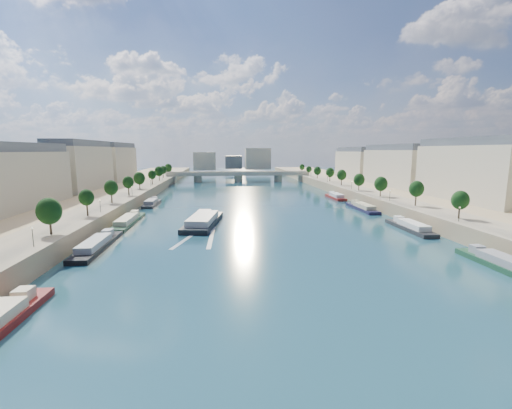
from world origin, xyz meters
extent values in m
plane|color=#0B2834|center=(0.00, 100.00, 0.00)|extent=(700.00, 700.00, 0.00)
cube|color=#9E8460|center=(-72.00, 100.00, 2.50)|extent=(44.00, 520.00, 5.00)
cube|color=#9E8460|center=(72.00, 100.00, 2.50)|extent=(44.00, 520.00, 5.00)
cube|color=gray|center=(-57.00, 100.00, 5.05)|extent=(14.00, 520.00, 0.10)
cube|color=gray|center=(57.00, 100.00, 5.05)|extent=(14.00, 520.00, 0.10)
cylinder|color=#382B1E|center=(-55.00, 42.00, 6.91)|extent=(0.50, 0.50, 3.82)
ellipsoid|color=black|center=(-55.00, 42.00, 10.50)|extent=(4.80, 4.80, 5.52)
cylinder|color=#382B1E|center=(-55.00, 66.00, 6.91)|extent=(0.50, 0.50, 3.82)
ellipsoid|color=black|center=(-55.00, 66.00, 10.50)|extent=(4.80, 4.80, 5.52)
cylinder|color=#382B1E|center=(-55.00, 90.00, 6.91)|extent=(0.50, 0.50, 3.82)
ellipsoid|color=black|center=(-55.00, 90.00, 10.50)|extent=(4.80, 4.80, 5.52)
cylinder|color=#382B1E|center=(-55.00, 114.00, 6.91)|extent=(0.50, 0.50, 3.82)
ellipsoid|color=black|center=(-55.00, 114.00, 10.50)|extent=(4.80, 4.80, 5.52)
cylinder|color=#382B1E|center=(-55.00, 138.00, 6.91)|extent=(0.50, 0.50, 3.82)
ellipsoid|color=black|center=(-55.00, 138.00, 10.50)|extent=(4.80, 4.80, 5.52)
cylinder|color=#382B1E|center=(-55.00, 162.00, 6.91)|extent=(0.50, 0.50, 3.82)
ellipsoid|color=black|center=(-55.00, 162.00, 10.50)|extent=(4.80, 4.80, 5.52)
cylinder|color=#382B1E|center=(-55.00, 186.00, 6.91)|extent=(0.50, 0.50, 3.82)
ellipsoid|color=black|center=(-55.00, 186.00, 10.50)|extent=(4.80, 4.80, 5.52)
cylinder|color=#382B1E|center=(-55.00, 210.00, 6.91)|extent=(0.50, 0.50, 3.82)
ellipsoid|color=black|center=(-55.00, 210.00, 10.50)|extent=(4.80, 4.80, 5.52)
cylinder|color=#382B1E|center=(-55.00, 234.00, 6.91)|extent=(0.50, 0.50, 3.82)
ellipsoid|color=black|center=(-55.00, 234.00, 10.50)|extent=(4.80, 4.80, 5.52)
cylinder|color=#382B1E|center=(55.00, 50.00, 6.91)|extent=(0.50, 0.50, 3.82)
ellipsoid|color=black|center=(55.00, 50.00, 10.50)|extent=(4.80, 4.80, 5.52)
cylinder|color=#382B1E|center=(55.00, 74.00, 6.91)|extent=(0.50, 0.50, 3.82)
ellipsoid|color=black|center=(55.00, 74.00, 10.50)|extent=(4.80, 4.80, 5.52)
cylinder|color=#382B1E|center=(55.00, 98.00, 6.91)|extent=(0.50, 0.50, 3.82)
ellipsoid|color=black|center=(55.00, 98.00, 10.50)|extent=(4.80, 4.80, 5.52)
cylinder|color=#382B1E|center=(55.00, 122.00, 6.91)|extent=(0.50, 0.50, 3.82)
ellipsoid|color=black|center=(55.00, 122.00, 10.50)|extent=(4.80, 4.80, 5.52)
cylinder|color=#382B1E|center=(55.00, 146.00, 6.91)|extent=(0.50, 0.50, 3.82)
ellipsoid|color=black|center=(55.00, 146.00, 10.50)|extent=(4.80, 4.80, 5.52)
cylinder|color=#382B1E|center=(55.00, 170.00, 6.91)|extent=(0.50, 0.50, 3.82)
ellipsoid|color=black|center=(55.00, 170.00, 10.50)|extent=(4.80, 4.80, 5.52)
cylinder|color=#382B1E|center=(55.00, 194.00, 6.91)|extent=(0.50, 0.50, 3.82)
ellipsoid|color=black|center=(55.00, 194.00, 10.50)|extent=(4.80, 4.80, 5.52)
cylinder|color=#382B1E|center=(55.00, 218.00, 6.91)|extent=(0.50, 0.50, 3.82)
ellipsoid|color=black|center=(55.00, 218.00, 10.50)|extent=(4.80, 4.80, 5.52)
cylinder|color=#382B1E|center=(55.00, 242.00, 6.91)|extent=(0.50, 0.50, 3.82)
ellipsoid|color=black|center=(55.00, 242.00, 10.50)|extent=(4.80, 4.80, 5.52)
cylinder|color=black|center=(-52.50, 30.00, 7.00)|extent=(0.14, 0.14, 4.00)
sphere|color=#FFE5B2|center=(-52.50, 30.00, 9.10)|extent=(0.36, 0.36, 0.36)
cylinder|color=black|center=(-52.50, 70.00, 7.00)|extent=(0.14, 0.14, 4.00)
sphere|color=#FFE5B2|center=(-52.50, 70.00, 9.10)|extent=(0.36, 0.36, 0.36)
cylinder|color=black|center=(-52.50, 110.00, 7.00)|extent=(0.14, 0.14, 4.00)
sphere|color=#FFE5B2|center=(-52.50, 110.00, 9.10)|extent=(0.36, 0.36, 0.36)
cylinder|color=black|center=(-52.50, 150.00, 7.00)|extent=(0.14, 0.14, 4.00)
sphere|color=#FFE5B2|center=(-52.50, 150.00, 9.10)|extent=(0.36, 0.36, 0.36)
cylinder|color=black|center=(-52.50, 190.00, 7.00)|extent=(0.14, 0.14, 4.00)
sphere|color=#FFE5B2|center=(-52.50, 190.00, 9.10)|extent=(0.36, 0.36, 0.36)
cylinder|color=black|center=(52.50, 45.00, 7.00)|extent=(0.14, 0.14, 4.00)
sphere|color=#FFE5B2|center=(52.50, 45.00, 9.10)|extent=(0.36, 0.36, 0.36)
cylinder|color=black|center=(52.50, 85.00, 7.00)|extent=(0.14, 0.14, 4.00)
sphere|color=#FFE5B2|center=(52.50, 85.00, 9.10)|extent=(0.36, 0.36, 0.36)
cylinder|color=black|center=(52.50, 125.00, 7.00)|extent=(0.14, 0.14, 4.00)
sphere|color=#FFE5B2|center=(52.50, 125.00, 9.10)|extent=(0.36, 0.36, 0.36)
cylinder|color=black|center=(52.50, 165.00, 7.00)|extent=(0.14, 0.14, 4.00)
sphere|color=#FFE5B2|center=(52.50, 165.00, 9.10)|extent=(0.36, 0.36, 0.36)
cylinder|color=black|center=(52.50, 205.00, 7.00)|extent=(0.14, 0.14, 4.00)
sphere|color=#FFE5B2|center=(52.50, 205.00, 9.10)|extent=(0.36, 0.36, 0.36)
cube|color=beige|center=(-85.00, 83.00, 15.00)|extent=(16.00, 52.00, 20.00)
cube|color=#474C54|center=(-85.00, 83.00, 26.60)|extent=(14.72, 50.44, 3.20)
cube|color=beige|center=(-85.00, 141.00, 15.00)|extent=(16.00, 52.00, 20.00)
cube|color=#474C54|center=(-85.00, 141.00, 26.60)|extent=(14.72, 50.44, 3.20)
cube|color=beige|center=(-85.00, 199.00, 15.00)|extent=(16.00, 52.00, 20.00)
cube|color=#474C54|center=(-85.00, 199.00, 26.60)|extent=(14.72, 50.44, 3.20)
cube|color=beige|center=(85.00, 83.00, 15.00)|extent=(16.00, 52.00, 20.00)
cube|color=#474C54|center=(85.00, 83.00, 26.60)|extent=(14.72, 50.44, 3.20)
cube|color=beige|center=(85.00, 141.00, 15.00)|extent=(16.00, 52.00, 20.00)
cube|color=#474C54|center=(85.00, 141.00, 26.60)|extent=(14.72, 50.44, 3.20)
cube|color=beige|center=(85.00, 199.00, 15.00)|extent=(16.00, 52.00, 20.00)
cube|color=#474C54|center=(85.00, 199.00, 26.60)|extent=(14.72, 50.44, 3.20)
cube|color=beige|center=(-30.00, 310.00, 14.00)|extent=(22.00, 18.00, 18.00)
cube|color=beige|center=(25.00, 320.00, 16.00)|extent=(26.00, 20.00, 22.00)
cube|color=#474C54|center=(0.00, 335.00, 12.00)|extent=(18.00, 16.00, 14.00)
cube|color=#C1B79E|center=(0.00, 229.65, 6.20)|extent=(112.00, 11.00, 2.20)
cube|color=#C1B79E|center=(0.00, 224.65, 7.70)|extent=(112.00, 0.80, 0.90)
cube|color=#C1B79E|center=(0.00, 234.65, 7.70)|extent=(112.00, 0.80, 0.90)
cylinder|color=#C1B79E|center=(-32.00, 229.65, 2.50)|extent=(6.40, 6.40, 5.00)
cylinder|color=#C1B79E|center=(0.00, 229.65, 2.50)|extent=(6.40, 6.40, 5.00)
cylinder|color=#C1B79E|center=(32.00, 229.65, 2.50)|extent=(6.40, 6.40, 5.00)
cube|color=#C1B79E|center=(-52.00, 229.65, 2.50)|extent=(6.00, 12.00, 5.00)
cube|color=#C1B79E|center=(52.00, 229.65, 2.50)|extent=(6.00, 12.00, 5.00)
cube|color=black|center=(-20.00, 71.97, 0.50)|extent=(13.39, 31.78, 2.20)
cube|color=silver|center=(-20.00, 69.51, 2.59)|extent=(10.18, 20.89, 1.98)
cube|color=silver|center=(-20.00, 81.21, 2.50)|extent=(4.91, 4.32, 1.80)
cube|color=silver|center=(-23.20, 54.97, 0.02)|extent=(8.22, 25.35, 0.04)
cube|color=silver|center=(-16.80, 54.97, 0.02)|extent=(2.00, 26.02, 0.04)
cube|color=beige|center=(-45.50, 12.57, 2.10)|extent=(2.50, 2.80, 1.80)
cube|color=black|center=(-45.50, 45.87, 0.30)|extent=(5.00, 27.57, 1.80)
cube|color=#A5ABB1|center=(-45.50, 43.66, 2.00)|extent=(4.10, 15.16, 1.60)
cube|color=#A5ABB1|center=(-45.50, 54.14, 2.10)|extent=(2.50, 3.31, 1.80)
cube|color=#173A24|center=(-45.50, 75.73, 0.30)|extent=(5.00, 29.25, 1.80)
cube|color=beige|center=(-45.50, 73.39, 2.00)|extent=(4.10, 16.09, 1.60)
cube|color=beige|center=(-45.50, 84.51, 2.10)|extent=(2.50, 3.51, 1.80)
cube|color=#2C2B2E|center=(-45.50, 115.81, 0.30)|extent=(5.00, 21.38, 1.80)
cube|color=gray|center=(-45.50, 114.10, 2.00)|extent=(4.10, 11.76, 1.60)
cube|color=gray|center=(-45.50, 122.22, 2.10)|extent=(2.50, 2.57, 1.80)
cube|color=#1A422B|center=(45.50, 22.58, 0.30)|extent=(5.00, 20.33, 1.80)
cube|color=gray|center=(45.50, 20.96, 2.00)|extent=(4.10, 11.18, 1.60)
cube|color=gray|center=(45.50, 28.68, 2.10)|extent=(2.50, 2.44, 1.80)
cube|color=#242527|center=(45.50, 57.36, 0.30)|extent=(5.00, 23.21, 1.80)
cube|color=silver|center=(45.50, 55.50, 2.00)|extent=(4.10, 12.77, 1.60)
cube|color=silver|center=(45.50, 64.32, 2.10)|extent=(2.50, 2.79, 1.80)
cube|color=#1A1836|center=(45.50, 94.49, 0.30)|extent=(5.00, 25.42, 1.80)
cube|color=#BEB68F|center=(45.50, 92.46, 2.00)|extent=(4.10, 13.98, 1.60)
cube|color=#BEB68F|center=(45.50, 102.11, 2.10)|extent=(2.50, 3.05, 1.80)
cube|color=maroon|center=(45.50, 128.60, 0.30)|extent=(5.00, 21.08, 1.80)
cube|color=silver|center=(45.50, 126.91, 2.00)|extent=(4.10, 11.59, 1.60)
cube|color=silver|center=(45.50, 134.92, 2.10)|extent=(2.50, 2.53, 1.80)
camera|label=1|loc=(-13.68, -42.75, 24.87)|focal=24.00mm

